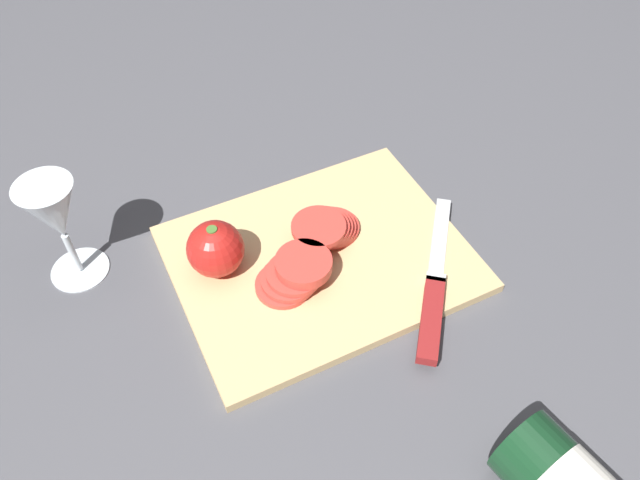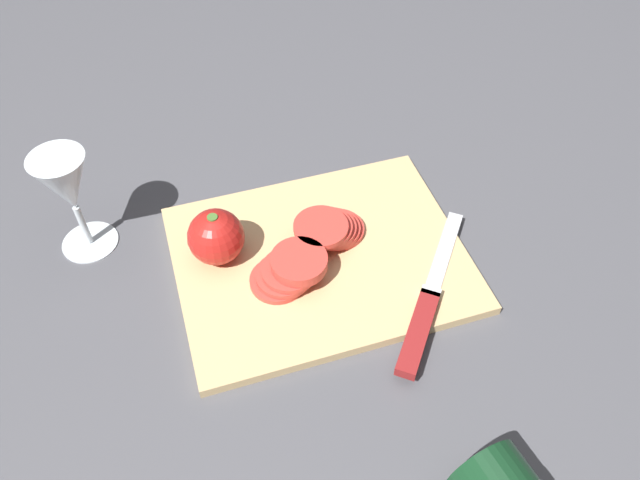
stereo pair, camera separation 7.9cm
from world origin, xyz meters
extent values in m
plane|color=#4C4C51|center=(0.00, 0.00, 0.00)|extent=(3.00, 3.00, 0.00)
cube|color=tan|center=(0.04, 0.03, 0.01)|extent=(0.37, 0.29, 0.01)
cylinder|color=silver|center=(-0.25, 0.15, 0.00)|extent=(0.07, 0.07, 0.00)
cylinder|color=silver|center=(-0.25, 0.15, 0.04)|extent=(0.01, 0.01, 0.06)
cone|color=silver|center=(-0.25, 0.15, 0.11)|extent=(0.07, 0.07, 0.08)
cone|color=beige|center=(-0.25, 0.15, 0.08)|extent=(0.02, 0.02, 0.03)
sphere|color=red|center=(-0.09, 0.07, 0.05)|extent=(0.07, 0.07, 0.07)
cylinder|color=#47702D|center=(-0.09, 0.07, 0.08)|extent=(0.01, 0.01, 0.01)
cube|color=silver|center=(0.19, -0.02, 0.01)|extent=(0.11, 0.13, 0.00)
cube|color=silver|center=(0.14, -0.08, 0.02)|extent=(0.03, 0.02, 0.01)
cube|color=maroon|center=(0.11, -0.13, 0.02)|extent=(0.09, 0.11, 0.01)
cylinder|color=#D63D33|center=(0.07, 0.06, 0.02)|extent=(0.07, 0.07, 0.01)
cylinder|color=#D63D33|center=(0.06, 0.05, 0.03)|extent=(0.07, 0.07, 0.01)
cylinder|color=#D63D33|center=(0.06, 0.05, 0.03)|extent=(0.07, 0.07, 0.01)
cylinder|color=#D63D33|center=(0.05, 0.05, 0.04)|extent=(0.07, 0.07, 0.01)
cylinder|color=#D63D33|center=(0.04, 0.04, 0.05)|extent=(0.07, 0.07, 0.01)
cylinder|color=#D63D33|center=(-0.03, 0.00, 0.02)|extent=(0.07, 0.07, 0.01)
cylinder|color=#D63D33|center=(-0.02, 0.00, 0.03)|extent=(0.07, 0.07, 0.01)
cylinder|color=#D63D33|center=(-0.01, 0.00, 0.03)|extent=(0.07, 0.07, 0.01)
cylinder|color=#D63D33|center=(0.00, 0.00, 0.04)|extent=(0.07, 0.07, 0.01)
cylinder|color=#D63D33|center=(0.00, 0.00, 0.05)|extent=(0.07, 0.07, 0.01)
camera|label=1|loc=(-0.19, -0.44, 0.64)|focal=35.00mm
camera|label=2|loc=(-0.12, -0.47, 0.64)|focal=35.00mm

